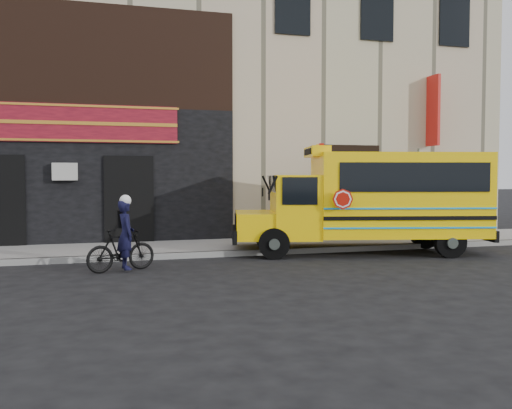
{
  "coord_description": "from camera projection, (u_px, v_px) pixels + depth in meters",
  "views": [
    {
      "loc": [
        -4.3,
        -11.99,
        2.16
      ],
      "look_at": [
        -0.28,
        1.85,
        1.41
      ],
      "focal_mm": 40.0,
      "sensor_mm": 36.0,
      "label": 1
    }
  ],
  "objects": [
    {
      "name": "ground",
      "position": [
        291.0,
        271.0,
        12.81
      ],
      "size": [
        120.0,
        120.0,
        0.0
      ],
      "primitive_type": "plane",
      "color": "black",
      "rests_on": "ground"
    },
    {
      "name": "curb",
      "position": [
        258.0,
        252.0,
        15.3
      ],
      "size": [
        40.0,
        0.2,
        0.15
      ],
      "primitive_type": "cube",
      "color": "gray",
      "rests_on": "ground"
    },
    {
      "name": "sidewalk",
      "position": [
        244.0,
        246.0,
        16.73
      ],
      "size": [
        40.0,
        3.0,
        0.15
      ],
      "primitive_type": "cube",
      "color": "gray",
      "rests_on": "ground"
    },
    {
      "name": "building",
      "position": [
        201.0,
        74.0,
        22.5
      ],
      "size": [
        20.0,
        10.7,
        12.0
      ],
      "color": "tan",
      "rests_on": "sidewalk"
    },
    {
      "name": "school_bus",
      "position": [
        374.0,
        198.0,
        15.6
      ],
      "size": [
        7.2,
        3.65,
        2.92
      ],
      "color": "black",
      "rests_on": "ground"
    },
    {
      "name": "sign_pole",
      "position": [
        418.0,
        193.0,
        16.74
      ],
      "size": [
        0.07,
        0.26,
        2.93
      ],
      "color": "#454D46",
      "rests_on": "ground"
    },
    {
      "name": "bicycle",
      "position": [
        121.0,
        250.0,
        12.72
      ],
      "size": [
        1.65,
        0.95,
        0.96
      ],
      "primitive_type": "imported",
      "rotation": [
        0.0,
        0.0,
        1.91
      ],
      "color": "black",
      "rests_on": "ground"
    },
    {
      "name": "cyclist",
      "position": [
        126.0,
        237.0,
        12.71
      ],
      "size": [
        0.46,
        0.62,
        1.56
      ],
      "primitive_type": "imported",
      "rotation": [
        0.0,
        0.0,
        1.74
      ],
      "color": "black",
      "rests_on": "ground"
    }
  ]
}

